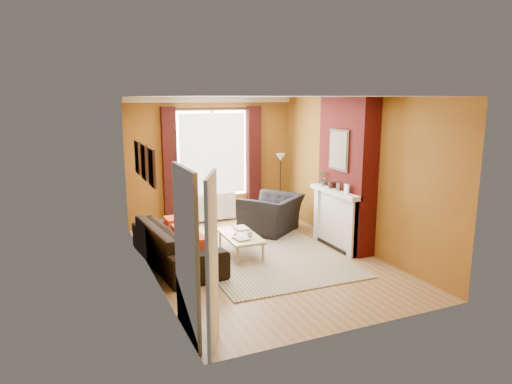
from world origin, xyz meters
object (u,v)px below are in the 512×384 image
at_px(wicker_stool, 252,212).
at_px(coffee_table, 240,237).
at_px(sofa, 176,243).
at_px(floor_lamp, 280,167).
at_px(armchair, 271,214).

bearing_deg(wicker_stool, coffee_table, -117.94).
relative_size(sofa, coffee_table, 2.03).
bearing_deg(coffee_table, sofa, 178.16).
xyz_separation_m(sofa, coffee_table, (1.15, -0.08, -0.00)).
height_order(sofa, floor_lamp, floor_lamp).
distance_m(armchair, floor_lamp, 1.46).
bearing_deg(armchair, sofa, -13.78).
bearing_deg(floor_lamp, coffee_table, -131.24).
height_order(armchair, floor_lamp, floor_lamp).
bearing_deg(coffee_table, floor_lamp, 50.91).
relative_size(coffee_table, floor_lamp, 0.77).
xyz_separation_m(sofa, wicker_stool, (2.25, 2.00, -0.14)).
bearing_deg(coffee_table, armchair, 46.16).
distance_m(coffee_table, wicker_stool, 2.36).
height_order(armchair, coffee_table, armchair).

